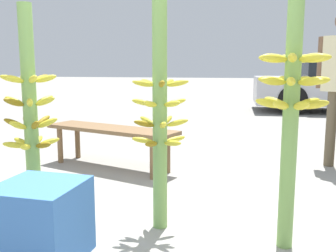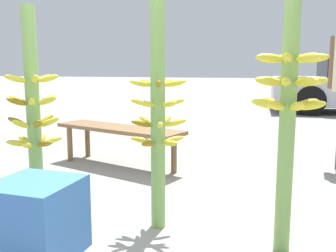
{
  "view_description": "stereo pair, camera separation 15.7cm",
  "coord_description": "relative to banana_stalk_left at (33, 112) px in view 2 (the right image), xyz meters",
  "views": [
    {
      "loc": [
        0.64,
        -1.95,
        1.07
      ],
      "look_at": [
        -0.03,
        0.61,
        0.66
      ],
      "focal_mm": 40.0,
      "sensor_mm": 36.0,
      "label": 1
    },
    {
      "loc": [
        0.79,
        -1.91,
        1.07
      ],
      "look_at": [
        -0.03,
        0.61,
        0.66
      ],
      "focal_mm": 40.0,
      "sensor_mm": 36.0,
      "label": 2
    }
  ],
  "objects": [
    {
      "name": "banana_stalk_right",
      "position": [
        1.75,
        -0.03,
        0.12
      ],
      "size": [
        0.42,
        0.42,
        1.63
      ],
      "color": "#7AA851",
      "rests_on": "ground_plane"
    },
    {
      "name": "produce_crate",
      "position": [
        0.41,
        -0.55,
        -0.54
      ],
      "size": [
        0.45,
        0.45,
        0.45
      ],
      "color": "#386BB2",
      "rests_on": "ground_plane"
    },
    {
      "name": "market_bench",
      "position": [
        -0.0,
        1.41,
        -0.38
      ],
      "size": [
        1.59,
        0.81,
        0.44
      ],
      "rotation": [
        0.0,
        0.0,
        -0.29
      ],
      "color": "brown",
      "rests_on": "ground_plane"
    },
    {
      "name": "banana_stalk_left",
      "position": [
        0.0,
        0.0,
        0.0
      ],
      "size": [
        0.39,
        0.4,
        1.51
      ],
      "color": "#7AA851",
      "rests_on": "ground_plane"
    },
    {
      "name": "banana_stalk_center",
      "position": [
        0.94,
        0.05,
        0.02
      ],
      "size": [
        0.39,
        0.38,
        1.56
      ],
      "color": "#7AA851",
      "rests_on": "ground_plane"
    }
  ]
}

